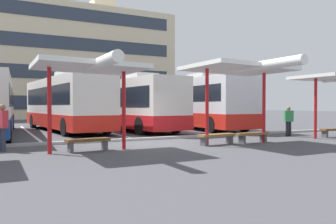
# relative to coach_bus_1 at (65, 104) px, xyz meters

# --- Properties ---
(ground_plane) EXTENTS (160.00, 160.00, 0.00)m
(ground_plane) POSITION_rel_coach_bus_1_xyz_m (2.06, -9.16, -1.70)
(ground_plane) COLOR #47474C
(terminal_building) EXTENTS (33.39, 14.63, 17.23)m
(terminal_building) POSITION_rel_coach_bus_1_xyz_m (2.09, 27.10, 5.55)
(terminal_building) COLOR beige
(terminal_building) RESTS_ON ground
(coach_bus_1) EXTENTS (3.68, 11.58, 3.69)m
(coach_bus_1) POSITION_rel_coach_bus_1_xyz_m (0.00, 0.00, 0.00)
(coach_bus_1) COLOR silver
(coach_bus_1) RESTS_ON ground
(coach_bus_2) EXTENTS (3.41, 10.62, 3.59)m
(coach_bus_2) POSITION_rel_coach_bus_1_xyz_m (3.93, -1.53, -0.05)
(coach_bus_2) COLOR silver
(coach_bus_2) RESTS_ON ground
(coach_bus_3) EXTENTS (3.14, 12.07, 3.78)m
(coach_bus_3) POSITION_rel_coach_bus_1_xyz_m (8.69, -1.61, 0.04)
(coach_bus_3) COLOR silver
(coach_bus_3) RESTS_ON ground
(lane_stripe_1) EXTENTS (0.16, 14.00, 0.01)m
(lane_stripe_1) POSITION_rel_coach_bus_1_xyz_m (-2.21, -0.87, -1.70)
(lane_stripe_1) COLOR white
(lane_stripe_1) RESTS_ON ground
(lane_stripe_2) EXTENTS (0.16, 14.00, 0.01)m
(lane_stripe_2) POSITION_rel_coach_bus_1_xyz_m (2.06, -0.87, -1.70)
(lane_stripe_2) COLOR white
(lane_stripe_2) RESTS_ON ground
(lane_stripe_3) EXTENTS (0.16, 14.00, 0.01)m
(lane_stripe_3) POSITION_rel_coach_bus_1_xyz_m (6.33, -0.87, -1.70)
(lane_stripe_3) COLOR white
(lane_stripe_3) RESTS_ON ground
(lane_stripe_4) EXTENTS (0.16, 14.00, 0.01)m
(lane_stripe_4) POSITION_rel_coach_bus_1_xyz_m (10.59, -0.87, -1.70)
(lane_stripe_4) COLOR white
(lane_stripe_4) RESTS_ON ground
(waiting_shelter_1) EXTENTS (3.63, 4.80, 3.14)m
(waiting_shelter_1) POSITION_rel_coach_bus_1_xyz_m (-1.11, -10.83, 1.20)
(waiting_shelter_1) COLOR red
(waiting_shelter_1) RESTS_ON ground
(bench_2) EXTENTS (1.60, 0.59, 0.45)m
(bench_2) POSITION_rel_coach_bus_1_xyz_m (-1.11, -10.46, -1.37)
(bench_2) COLOR brown
(bench_2) RESTS_ON ground
(waiting_shelter_2) EXTENTS (4.01, 5.11, 3.33)m
(waiting_shelter_2) POSITION_rel_coach_bus_1_xyz_m (5.03, -11.36, 1.40)
(waiting_shelter_2) COLOR red
(waiting_shelter_2) RESTS_ON ground
(bench_3) EXTENTS (1.72, 0.57, 0.45)m
(bench_3) POSITION_rel_coach_bus_1_xyz_m (4.13, -10.92, -1.37)
(bench_3) COLOR brown
(bench_3) RESTS_ON ground
(bench_4) EXTENTS (1.56, 0.50, 0.45)m
(bench_4) POSITION_rel_coach_bus_1_xyz_m (5.93, -11.05, -1.37)
(bench_4) COLOR brown
(bench_4) RESTS_ON ground
(bench_5) EXTENTS (1.59, 0.61, 0.45)m
(bench_5) POSITION_rel_coach_bus_1_xyz_m (11.42, -10.94, -1.37)
(bench_5) COLOR brown
(bench_5) RESTS_ON ground
(platform_kerb) EXTENTS (44.00, 0.24, 0.12)m
(platform_kerb) POSITION_rel_coach_bus_1_xyz_m (2.06, -7.79, -1.64)
(platform_kerb) COLOR #ADADA8
(platform_kerb) RESTS_ON ground
(waiting_passenger_0) EXTENTS (0.39, 0.53, 1.68)m
(waiting_passenger_0) POSITION_rel_coach_bus_1_xyz_m (-3.81, -9.10, -0.73)
(waiting_passenger_0) COLOR #33384C
(waiting_passenger_0) RESTS_ON ground
(waiting_passenger_2) EXTENTS (0.50, 0.37, 1.58)m
(waiting_passenger_2) POSITION_rel_coach_bus_1_xyz_m (9.70, -9.51, -0.80)
(waiting_passenger_2) COLOR black
(waiting_passenger_2) RESTS_ON ground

